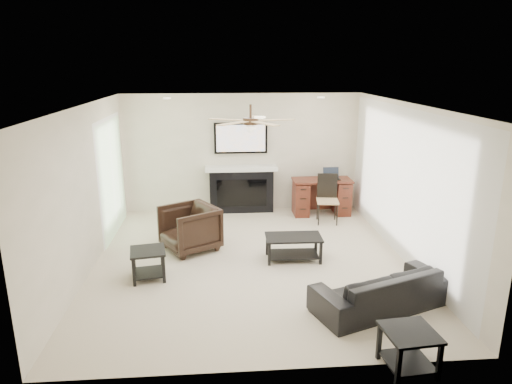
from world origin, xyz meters
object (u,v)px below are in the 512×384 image
coffee_table (293,248)px  sofa (381,289)px  fireplace_unit (241,168)px  armchair (190,228)px  desk (321,197)px

coffee_table → sofa: bearing=-59.4°
coffee_table → fireplace_unit: 2.78m
sofa → armchair: 3.38m
desk → fireplace_unit: bearing=169.9°
armchair → desk: size_ratio=0.70×
armchair → desk: (2.66, 1.72, -0.01)m
sofa → armchair: bearing=-60.3°
sofa → desk: bearing=-111.6°
fireplace_unit → desk: 1.79m
fireplace_unit → armchair: bearing=-115.9°
sofa → fireplace_unit: 4.53m
armchair → coffee_table: (1.70, -0.55, -0.19)m
sofa → fireplace_unit: (-1.62, 4.17, 0.69)m
sofa → desk: (0.06, 3.87, 0.11)m
coffee_table → desk: (0.96, 2.27, 0.18)m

